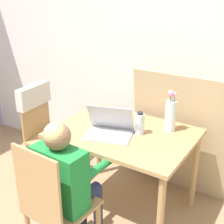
% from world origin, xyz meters
% --- Properties ---
extents(wall_back, '(6.40, 0.05, 2.50)m').
position_xyz_m(wall_back, '(0.00, 2.23, 1.25)').
color(wall_back, silver).
rests_on(wall_back, ground_plane).
extents(dining_table, '(1.09, 0.80, 0.75)m').
position_xyz_m(dining_table, '(0.12, 1.58, 0.65)').
color(dining_table, tan).
rests_on(dining_table, ground_plane).
extents(chair_occupied, '(0.42, 0.42, 0.95)m').
position_xyz_m(chair_occupied, '(0.04, 0.83, 0.49)').
color(chair_occupied, tan).
rests_on(chair_occupied, ground_plane).
extents(chair_spare, '(0.46, 0.43, 0.96)m').
position_xyz_m(chair_spare, '(-0.80, 1.60, 0.64)').
color(chair_spare, tan).
rests_on(chair_spare, ground_plane).
extents(person_seated, '(0.38, 0.44, 1.06)m').
position_xyz_m(person_seated, '(0.04, 0.95, 0.66)').
color(person_seated, '#1E8438').
rests_on(person_seated, ground_plane).
extents(laptop, '(0.41, 0.35, 0.24)m').
position_xyz_m(laptop, '(0.05, 1.48, 0.80)').
color(laptop, '#B2B2B7').
rests_on(laptop, dining_table).
extents(flower_vase, '(0.09, 0.09, 0.34)m').
position_xyz_m(flower_vase, '(0.42, 1.79, 0.89)').
color(flower_vase, silver).
rests_on(flower_vase, dining_table).
extents(water_bottle, '(0.07, 0.07, 0.18)m').
position_xyz_m(water_bottle, '(0.24, 1.62, 0.83)').
color(water_bottle, silver).
rests_on(water_bottle, dining_table).
extents(cardboard_panel, '(0.89, 0.18, 1.15)m').
position_xyz_m(cardboard_panel, '(0.41, 2.08, 0.57)').
color(cardboard_panel, tan).
rests_on(cardboard_panel, ground_plane).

